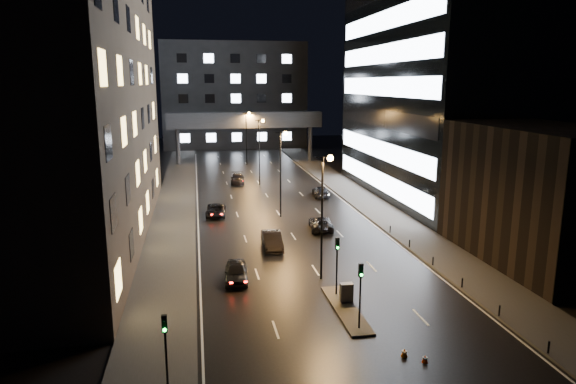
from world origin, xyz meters
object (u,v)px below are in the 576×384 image
utility_cabinet (346,292)px  car_away_b (272,240)px  car_away_c (216,210)px  car_toward_a (321,223)px  car_away_a (236,272)px  car_toward_b (321,192)px  car_away_d (238,179)px

utility_cabinet → car_away_b: bearing=103.8°
car_away_c → car_toward_a: (10.96, -7.83, 0.01)m
car_toward_a → utility_cabinet: 19.06m
car_away_a → utility_cabinet: 9.39m
car_away_c → utility_cabinet: utility_cabinet is taller
car_toward_a → car_away_a: bearing=59.0°
car_away_c → utility_cabinet: size_ratio=3.56×
car_away_b → car_toward_b: car_away_b is taller
car_away_a → utility_cabinet: size_ratio=3.31×
car_toward_b → car_away_d: bearing=-42.1°
car_away_a → car_toward_b: (14.13, 29.10, -0.06)m
car_away_c → utility_cabinet: bearing=-67.9°
car_away_a → car_toward_a: bearing=56.6°
car_away_c → car_toward_b: bearing=33.5°
car_away_d → car_toward_a: bearing=-71.9°
car_away_a → car_away_d: bearing=89.5°
car_away_c → car_toward_b: (14.87, 8.08, 0.03)m
car_away_b → car_away_d: bearing=93.0°
car_away_c → utility_cabinet: 27.93m
utility_cabinet → car_toward_b: bearing=78.5°
car_away_a → utility_cabinet: car_away_a is taller
car_away_d → car_away_c: bearing=-97.7°
car_toward_b → utility_cabinet: size_ratio=3.58×
car_away_b → car_toward_b: size_ratio=1.01×
car_away_a → car_away_d: (3.50, 40.82, -0.02)m
car_away_c → car_toward_a: size_ratio=0.99×
car_away_b → car_toward_b: bearing=66.8°
car_away_c → car_away_b: bearing=-65.3°
car_away_d → car_toward_a: size_ratio=1.04×
car_away_a → utility_cabinet: bearing=-32.8°
car_away_a → car_toward_a: size_ratio=0.91×
car_away_d → car_toward_a: 28.44m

